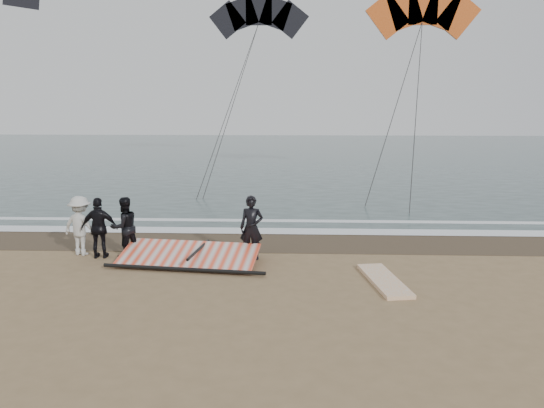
# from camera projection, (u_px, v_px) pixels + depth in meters

# --- Properties ---
(ground) EXTENTS (120.00, 120.00, 0.00)m
(ground) POSITION_uv_depth(u_px,v_px,m) (293.00, 288.00, 13.53)
(ground) COLOR #8C704C
(ground) RESTS_ON ground
(sea) EXTENTS (120.00, 54.00, 0.02)m
(sea) POSITION_uv_depth(u_px,v_px,m) (293.00, 156.00, 45.89)
(sea) COLOR #233838
(sea) RESTS_ON ground
(wet_sand) EXTENTS (120.00, 2.80, 0.01)m
(wet_sand) POSITION_uv_depth(u_px,v_px,m) (293.00, 242.00, 17.94)
(wet_sand) COLOR #4C3D2B
(wet_sand) RESTS_ON ground
(foam_near) EXTENTS (120.00, 0.90, 0.01)m
(foam_near) POSITION_uv_depth(u_px,v_px,m) (293.00, 231.00, 19.31)
(foam_near) COLOR white
(foam_near) RESTS_ON sea
(foam_far) EXTENTS (120.00, 0.45, 0.01)m
(foam_far) POSITION_uv_depth(u_px,v_px,m) (293.00, 221.00, 20.98)
(foam_far) COLOR white
(foam_far) RESTS_ON sea
(man_main) EXTENTS (0.75, 0.53, 1.93)m
(man_main) POSITION_uv_depth(u_px,v_px,m) (252.00, 228.00, 15.86)
(man_main) COLOR black
(man_main) RESTS_ON ground
(board_white) EXTENTS (1.14, 2.67, 0.10)m
(board_white) POSITION_uv_depth(u_px,v_px,m) (384.00, 280.00, 13.96)
(board_white) COLOR silver
(board_white) RESTS_ON ground
(board_cream) EXTENTS (0.76, 2.41, 0.10)m
(board_cream) POSITION_uv_depth(u_px,v_px,m) (225.00, 255.00, 16.27)
(board_cream) COLOR white
(board_cream) RESTS_ON ground
(trio_cluster) EXTENTS (2.63, 1.16, 1.86)m
(trio_cluster) POSITION_uv_depth(u_px,v_px,m) (100.00, 227.00, 16.17)
(trio_cluster) COLOR black
(trio_cluster) RESTS_ON ground
(sail_rig) EXTENTS (4.66, 2.22, 0.51)m
(sail_rig) POSITION_uv_depth(u_px,v_px,m) (187.00, 257.00, 15.59)
(sail_rig) COLOR black
(sail_rig) RESTS_ON ground
(kite_red) EXTENTS (6.95, 4.64, 12.92)m
(kite_red) POSITION_uv_depth(u_px,v_px,m) (422.00, 16.00, 29.24)
(kite_red) COLOR #D85619
(kite_red) RESTS_ON ground
(kite_dark) EXTENTS (8.25, 7.86, 18.67)m
(kite_dark) POSITION_uv_depth(u_px,v_px,m) (259.00, 20.00, 38.44)
(kite_dark) COLOR black
(kite_dark) RESTS_ON ground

